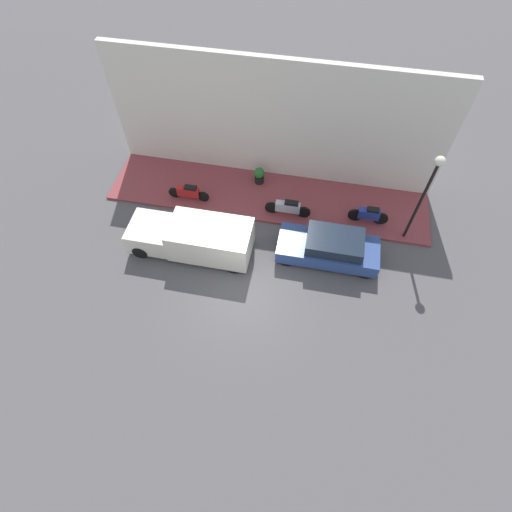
{
  "coord_description": "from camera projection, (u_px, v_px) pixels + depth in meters",
  "views": [
    {
      "loc": [
        -8.07,
        -2.03,
        13.99
      ],
      "look_at": [
        1.26,
        -0.21,
        0.6
      ],
      "focal_mm": 28.0,
      "sensor_mm": 36.0,
      "label": 1
    }
  ],
  "objects": [
    {
      "name": "ground_plane",
      "position": [
        245.0,
        288.0,
        16.22
      ],
      "size": [
        60.0,
        60.0,
        0.0
      ],
      "primitive_type": "plane",
      "color": "#514F51"
    },
    {
      "name": "sidewalk",
      "position": [
        267.0,
        196.0,
        19.12
      ],
      "size": [
        3.18,
        15.06,
        0.11
      ],
      "color": "brown",
      "rests_on": "ground_plane"
    },
    {
      "name": "building_facade",
      "position": [
        276.0,
        123.0,
        17.73
      ],
      "size": [
        0.3,
        15.06,
        5.93
      ],
      "color": "silver",
      "rests_on": "ground_plane"
    },
    {
      "name": "parked_car",
      "position": [
        330.0,
        247.0,
        16.63
      ],
      "size": [
        1.73,
        4.21,
        1.33
      ],
      "color": "#2D4784",
      "rests_on": "ground_plane"
    },
    {
      "name": "delivery_van",
      "position": [
        193.0,
        237.0,
        16.7
      ],
      "size": [
        1.85,
        5.19,
        1.6
      ],
      "color": "silver",
      "rests_on": "ground_plane"
    },
    {
      "name": "motorcycle_blue",
      "position": [
        369.0,
        215.0,
        17.75
      ],
      "size": [
        0.3,
        1.78,
        0.87
      ],
      "color": "navy",
      "rests_on": "sidewalk"
    },
    {
      "name": "motorcycle_red",
      "position": [
        189.0,
        192.0,
        18.6
      ],
      "size": [
        0.3,
        1.95,
        0.81
      ],
      "color": "#B21E1E",
      "rests_on": "sidewalk"
    },
    {
      "name": "scooter_silver",
      "position": [
        288.0,
        208.0,
        18.01
      ],
      "size": [
        0.3,
        2.08,
        0.85
      ],
      "color": "#B7B7BF",
      "rests_on": "sidewalk"
    },
    {
      "name": "streetlamp",
      "position": [
        429.0,
        185.0,
        15.1
      ],
      "size": [
        0.38,
        0.38,
        4.47
      ],
      "color": "black",
      "rests_on": "sidewalk"
    },
    {
      "name": "potted_plant",
      "position": [
        259.0,
        175.0,
        19.25
      ],
      "size": [
        0.51,
        0.51,
        0.84
      ],
      "color": "black",
      "rests_on": "sidewalk"
    }
  ]
}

